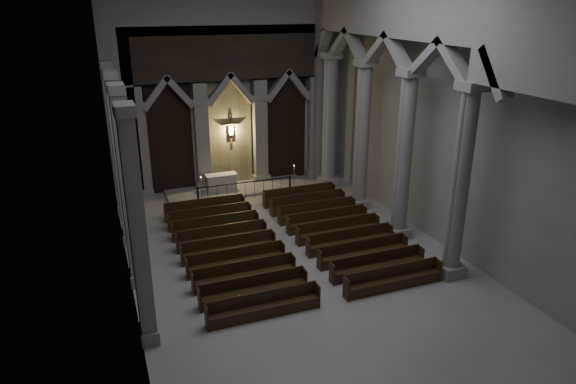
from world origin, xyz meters
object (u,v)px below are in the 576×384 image
object	(u,v)px
altar	(221,182)
worshipper	(294,199)
altar_rail	(245,188)
pews	(285,241)
candle_stand_right	(294,183)
candle_stand_left	(202,195)

from	to	relation	value
altar	worshipper	size ratio (longest dim) A/B	1.58
altar_rail	pews	distance (m)	6.55
altar	candle_stand_right	xyz separation A→B (m)	(4.19, -1.22, -0.20)
altar_rail	candle_stand_left	size ratio (longest dim) A/B	3.77
candle_stand_left	pews	distance (m)	7.56
altar_rail	candle_stand_left	distance (m)	2.51
altar_rail	candle_stand_left	world-z (taller)	candle_stand_left
candle_stand_right	worshipper	size ratio (longest dim) A/B	1.32
altar	pews	bearing A→B (deg)	-83.42
candle_stand_left	pews	bearing A→B (deg)	-71.44
altar	pews	xyz separation A→B (m)	(0.96, -8.33, -0.32)
candle_stand_left	candle_stand_right	distance (m)	5.64
pews	altar	bearing A→B (deg)	96.58
altar_rail	worshipper	size ratio (longest dim) A/B	4.76
altar_rail	worshipper	xyz separation A→B (m)	(2.09, -2.33, -0.14)
candle_stand_right	pews	world-z (taller)	candle_stand_right
pews	candle_stand_left	bearing A→B (deg)	108.56
candle_stand_right	pews	size ratio (longest dim) A/B	0.15
altar	candle_stand_left	size ratio (longest dim) A/B	1.25
altar_rail	pews	world-z (taller)	altar_rail
altar_rail	worshipper	bearing A→B (deg)	-48.00
altar	worshipper	distance (m)	5.13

